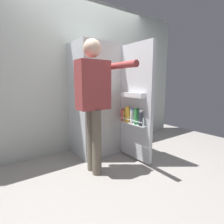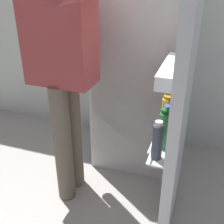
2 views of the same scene
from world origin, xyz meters
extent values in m
plane|color=gray|center=(0.00, 0.00, 0.00)|extent=(5.22, 5.22, 0.00)
cube|color=silver|center=(0.00, 0.55, 0.88)|extent=(0.65, 0.60, 1.77)
cube|color=white|center=(0.00, 0.25, 0.88)|extent=(0.61, 0.01, 1.73)
cube|color=white|center=(0.00, 0.30, 0.85)|extent=(0.57, 0.09, 0.01)
cube|color=silver|center=(0.35, -0.06, 0.88)|extent=(0.06, 0.63, 1.69)
cube|color=white|center=(0.28, -0.06, 0.57)|extent=(0.10, 0.52, 0.01)
cylinder|color=silver|center=(0.24, -0.06, 0.63)|extent=(0.01, 0.50, 0.01)
cube|color=white|center=(0.28, -0.06, 0.99)|extent=(0.09, 0.44, 0.07)
cylinder|color=white|center=(0.28, -0.06, 0.67)|extent=(0.05, 0.05, 0.19)
cylinder|color=#335BB2|center=(0.28, -0.06, 0.78)|extent=(0.04, 0.04, 0.02)
cylinder|color=gold|center=(0.27, 0.03, 0.68)|extent=(0.07, 0.07, 0.22)
cylinder|color=#BC8419|center=(0.27, 0.03, 0.80)|extent=(0.06, 0.06, 0.02)
cylinder|color=#333842|center=(0.27, -0.26, 0.67)|extent=(0.06, 0.06, 0.19)
cylinder|color=silver|center=(0.27, -0.26, 0.78)|extent=(0.04, 0.04, 0.02)
cylinder|color=tan|center=(0.28, 0.11, 0.66)|extent=(0.06, 0.06, 0.16)
cylinder|color=#996623|center=(0.28, 0.11, 0.75)|extent=(0.05, 0.05, 0.02)
cylinder|color=green|center=(0.28, -0.15, 0.68)|extent=(0.06, 0.06, 0.21)
cylinder|color=#195B28|center=(0.28, -0.15, 0.80)|extent=(0.05, 0.05, 0.02)
cylinder|color=#DB4C47|center=(0.28, 0.15, 0.66)|extent=(0.06, 0.06, 0.17)
cylinder|color=#B22D28|center=(0.28, 0.15, 0.76)|extent=(0.05, 0.05, 0.02)
cylinder|color=red|center=(0.16, 0.30, 0.90)|extent=(0.10, 0.10, 0.08)
cylinder|color=#665B4C|center=(-0.36, 0.02, 0.42)|extent=(0.12, 0.12, 0.84)
cylinder|color=#665B4C|center=(-0.36, -0.12, 0.42)|extent=(0.12, 0.12, 0.84)
cube|color=#9E3D3D|center=(-0.36, -0.05, 1.14)|extent=(0.40, 0.23, 0.59)
cylinder|color=#9E3D3D|center=(-0.35, 0.15, 1.11)|extent=(0.08, 0.08, 0.56)
camera|label=1|loc=(-1.45, -1.97, 1.18)|focal=28.48mm
camera|label=2|loc=(0.45, -1.46, 1.46)|focal=45.19mm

